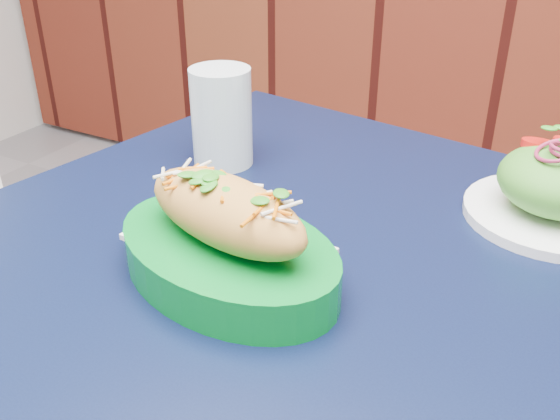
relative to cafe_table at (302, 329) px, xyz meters
The scene contains 4 objects.
cafe_table is the anchor object (origin of this frame).
banh_mi_basket 0.15m from the cafe_table, 131.25° to the right, with size 0.28×0.21×0.12m.
salad_plate 0.33m from the cafe_table, 46.90° to the left, with size 0.20×0.20×0.10m.
water_glass 0.31m from the cafe_table, 141.46° to the left, with size 0.08×0.08×0.13m, color silver.
Camera 1 is at (-0.07, 1.04, 1.11)m, focal length 40.00 mm.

